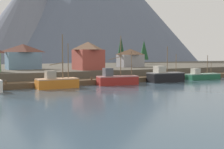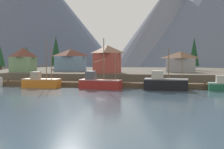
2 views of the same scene
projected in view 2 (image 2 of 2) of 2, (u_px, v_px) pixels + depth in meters
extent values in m
cube|color=#384C5B|center=(116.00, 82.00, 75.18)|extent=(400.00, 400.00, 1.00)
cube|color=brown|center=(102.00, 84.00, 57.43)|extent=(80.00, 4.00, 1.00)
cylinder|color=brown|center=(8.00, 82.00, 59.12)|extent=(0.36, 0.36, 1.60)
cylinder|color=brown|center=(44.00, 83.00, 57.73)|extent=(0.36, 0.36, 1.60)
cylinder|color=brown|center=(81.00, 83.00, 56.34)|extent=(0.36, 0.36, 1.60)
cylinder|color=brown|center=(120.00, 84.00, 54.95)|extent=(0.36, 0.36, 1.60)
cylinder|color=brown|center=(161.00, 85.00, 53.56)|extent=(0.36, 0.36, 1.60)
cylinder|color=brown|center=(205.00, 85.00, 52.17)|extent=(0.36, 0.36, 1.60)
cube|color=#4C473D|center=(122.00, 74.00, 86.89)|extent=(400.00, 56.00, 2.50)
cone|color=#4C566B|center=(29.00, 12.00, 217.25)|extent=(138.60, 138.60, 86.04)
cone|color=slate|center=(171.00, 25.00, 175.42)|extent=(78.14, 78.14, 54.38)
cube|color=#CC6B1E|center=(42.00, 84.00, 55.91)|extent=(7.32, 2.91, 1.55)
cube|color=tan|center=(42.00, 79.00, 55.86)|extent=(7.32, 2.91, 0.20)
cube|color=gray|center=(36.00, 75.00, 56.04)|extent=(1.68, 1.67, 1.38)
cylinder|color=brown|center=(46.00, 59.00, 55.46)|extent=(0.18, 0.18, 7.81)
cylinder|color=brown|center=(51.00, 63.00, 55.31)|extent=(0.15, 0.15, 6.24)
cylinder|color=brown|center=(41.00, 66.00, 55.72)|extent=(2.66, 0.14, 0.58)
cube|color=maroon|center=(100.00, 85.00, 53.27)|extent=(8.29, 3.94, 1.58)
cube|color=#AD6C6A|center=(100.00, 80.00, 53.22)|extent=(8.29, 3.94, 0.20)
cube|color=#4C4C51|center=(91.00, 75.00, 53.84)|extent=(1.89, 2.10, 1.58)
cylinder|color=brown|center=(104.00, 59.00, 52.79)|extent=(0.16, 0.16, 7.86)
cylinder|color=brown|center=(115.00, 67.00, 52.10)|extent=(0.14, 0.14, 4.89)
cylinder|color=brown|center=(98.00, 61.00, 53.17)|extent=(2.66, 0.54, 0.77)
cube|color=black|center=(166.00, 85.00, 51.19)|extent=(8.07, 3.79, 1.88)
cube|color=slate|center=(166.00, 79.00, 51.14)|extent=(8.07, 3.79, 0.20)
cube|color=#B2AD9E|center=(158.00, 75.00, 51.49)|extent=(2.15, 2.25, 1.44)
cylinder|color=brown|center=(169.00, 63.00, 50.88)|extent=(0.17, 0.17, 5.64)
cylinder|color=brown|center=(182.00, 68.00, 50.32)|extent=(0.14, 0.14, 3.97)
cube|color=#B2AD9E|center=(221.00, 79.00, 50.00)|extent=(1.78, 1.66, 1.29)
cube|color=#6B8E66|center=(23.00, 65.00, 69.72)|extent=(5.53, 4.06, 3.73)
pyramid|color=brown|center=(23.00, 52.00, 69.56)|extent=(5.81, 4.26, 2.34)
cube|color=#9E4238|center=(107.00, 63.00, 64.59)|extent=(5.56, 6.20, 4.57)
pyramid|color=brown|center=(107.00, 49.00, 64.43)|extent=(5.84, 6.51, 1.84)
cube|color=gray|center=(180.00, 65.00, 69.44)|extent=(6.91, 4.04, 3.43)
pyramid|color=brown|center=(180.00, 55.00, 69.31)|extent=(7.26, 4.24, 1.68)
cube|color=#6689A8|center=(71.00, 64.00, 76.69)|extent=(7.56, 5.04, 4.04)
pyramid|color=brown|center=(70.00, 53.00, 76.53)|extent=(7.94, 5.29, 1.92)
cylinder|color=#4C3823|center=(27.00, 66.00, 99.30)|extent=(0.50, 0.50, 1.75)
cone|color=#194223|center=(27.00, 55.00, 99.09)|extent=(2.78, 2.78, 6.16)
cylinder|color=#4C3823|center=(194.00, 68.00, 81.11)|extent=(0.50, 0.50, 1.23)
cone|color=#14381E|center=(194.00, 52.00, 80.86)|extent=(3.07, 3.07, 8.30)
cylinder|color=#4C3823|center=(1.00, 68.00, 88.05)|extent=(0.50, 0.50, 1.00)
cone|color=#194223|center=(1.00, 56.00, 87.86)|extent=(2.74, 2.74, 6.43)
cylinder|color=#4C3823|center=(56.00, 67.00, 95.45)|extent=(0.50, 0.50, 1.15)
cone|color=#14381E|center=(56.00, 51.00, 95.16)|extent=(3.77, 3.77, 9.96)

